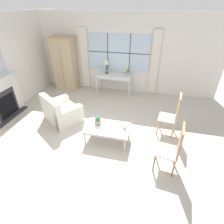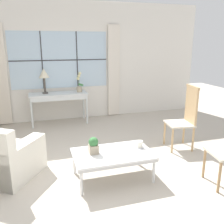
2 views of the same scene
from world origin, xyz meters
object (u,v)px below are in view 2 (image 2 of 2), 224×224
object	(u,v)px
console_table	(59,97)
potted_orchid	(79,85)
table_lamp	(44,74)
potted_plant_small	(93,145)
side_chair_wooden	(186,115)
pillar_candle	(140,145)
coffee_table	(113,155)

from	to	relation	value
console_table	potted_orchid	size ratio (longest dim) A/B	2.80
table_lamp	potted_orchid	world-z (taller)	table_lamp
console_table	potted_plant_small	distance (m)	2.72
table_lamp	side_chair_wooden	world-z (taller)	table_lamp
side_chair_wooden	pillar_candle	world-z (taller)	side_chair_wooden
potted_plant_small	table_lamp	bearing A→B (deg)	100.34
coffee_table	potted_plant_small	world-z (taller)	potted_plant_small
console_table	coffee_table	bearing A→B (deg)	-80.42
coffee_table	pillar_candle	xyz separation A→B (m)	(0.42, 0.05, 0.09)
console_table	side_chair_wooden	world-z (taller)	side_chair_wooden
potted_orchid	coffee_table	size ratio (longest dim) A/B	0.43
side_chair_wooden	coffee_table	size ratio (longest dim) A/B	1.04
potted_orchid	coffee_table	distance (m)	2.83
table_lamp	coffee_table	size ratio (longest dim) A/B	0.52
coffee_table	pillar_candle	distance (m)	0.44
console_table	table_lamp	bearing A→B (deg)	171.44
side_chair_wooden	potted_orchid	bearing A→B (deg)	125.68
potted_orchid	side_chair_wooden	xyz separation A→B (m)	(1.53, -2.13, -0.27)
potted_plant_small	pillar_candle	world-z (taller)	potted_plant_small
side_chair_wooden	pillar_candle	xyz separation A→B (m)	(-1.13, -0.59, -0.19)
coffee_table	potted_plant_small	xyz separation A→B (m)	(-0.26, 0.06, 0.16)
potted_orchid	pillar_candle	world-z (taller)	potted_orchid
console_table	potted_orchid	world-z (taller)	potted_orchid
potted_orchid	console_table	bearing A→B (deg)	-179.40
console_table	table_lamp	world-z (taller)	table_lamp
console_table	potted_plant_small	size ratio (longest dim) A/B	5.69
coffee_table	potted_plant_small	distance (m)	0.31
potted_orchid	pillar_candle	distance (m)	2.79
console_table	pillar_candle	bearing A→B (deg)	-71.83
console_table	table_lamp	size ratio (longest dim) A/B	2.31
potted_orchid	coffee_table	bearing A→B (deg)	-90.58
coffee_table	potted_orchid	bearing A→B (deg)	89.42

